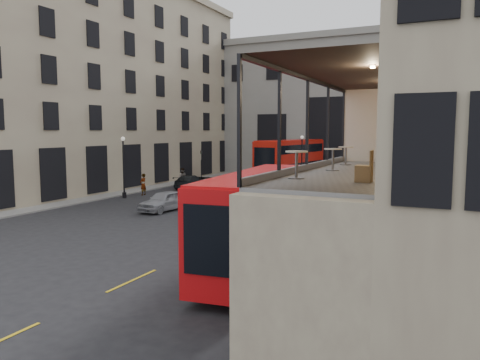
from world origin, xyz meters
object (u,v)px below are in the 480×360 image
at_px(car_b, 353,184).
at_px(pedestrian_e, 143,184).
at_px(cafe_chair_a, 364,172).
at_px(traffic_light_far, 201,164).
at_px(cafe_chair_b, 390,163).
at_px(car_c, 190,182).
at_px(car_a, 164,201).
at_px(street_lamp_a, 124,171).
at_px(bus_near, 259,216).
at_px(cafe_chair_c, 394,162).
at_px(cyclist, 266,198).
at_px(bicycle, 254,201).
at_px(pedestrian_b, 278,175).
at_px(bus_far, 291,159).
at_px(traffic_light_near, 270,187).
at_px(cafe_chair_d, 389,158).
at_px(pedestrian_c, 322,179).
at_px(pedestrian_a, 183,178).
at_px(cafe_table_mid, 333,156).
at_px(street_lamp_b, 302,163).
at_px(cafe_table_far, 346,153).
at_px(cafe_table_near, 297,160).
at_px(pedestrian_d, 429,180).

distance_m(car_b, pedestrian_e, 19.76).
bearing_deg(car_b, pedestrian_e, -145.38).
bearing_deg(cafe_chair_a, traffic_light_far, 125.97).
bearing_deg(cafe_chair_b, pedestrian_e, 140.70).
bearing_deg(car_c, car_a, 104.79).
height_order(street_lamp_a, bus_near, street_lamp_a).
bearing_deg(cafe_chair_c, cyclist, 122.99).
xyz_separation_m(bicycle, pedestrian_b, (-4.30, 16.79, 0.38)).
height_order(bus_far, cafe_chair_a, cafe_chair_a).
relative_size(traffic_light_near, car_c, 0.79).
distance_m(bus_far, cyclist, 16.45).
bearing_deg(cafe_chair_d, pedestrian_c, 109.70).
xyz_separation_m(pedestrian_a, cafe_chair_d, (23.68, -23.59, 3.88)).
height_order(bus_near, car_c, bus_near).
bearing_deg(car_b, cafe_chair_b, -73.58).
xyz_separation_m(bus_far, cafe_table_mid, (13.16, -34.16, 2.33)).
height_order(street_lamp_a, cafe_chair_d, cafe_chair_d).
relative_size(bicycle, cafe_chair_c, 1.90).
bearing_deg(bicycle, car_a, 150.38).
bearing_deg(street_lamp_b, cafe_table_far, -69.57).
height_order(street_lamp_a, cafe_chair_b, cafe_chair_b).
relative_size(cafe_chair_a, cafe_chair_c, 0.91).
height_order(cafe_table_far, cafe_chair_a, cafe_chair_a).
height_order(pedestrian_e, cafe_chair_c, cafe_chair_c).
relative_size(pedestrian_e, cafe_table_mid, 2.82).
relative_size(cyclist, cafe_chair_c, 1.84).
height_order(pedestrian_c, cafe_table_far, cafe_table_far).
bearing_deg(cyclist, cafe_chair_d, -153.63).
distance_m(bicycle, cafe_table_near, 23.85).
relative_size(bicycle, pedestrian_b, 1.00).
distance_m(car_c, pedestrian_b, 10.85).
xyz_separation_m(traffic_light_near, pedestrian_e, (-15.57, 8.14, -1.44)).
xyz_separation_m(pedestrian_d, cafe_chair_d, (0.31, -32.35, 3.89)).
distance_m(traffic_light_far, cafe_chair_c, 35.30).
distance_m(pedestrian_d, cafe_chair_c, 35.07).
bearing_deg(pedestrian_c, pedestrian_e, 13.95).
bearing_deg(pedestrian_a, cafe_table_mid, -74.80).
distance_m(traffic_light_near, car_c, 20.23).
xyz_separation_m(car_b, cafe_table_near, (5.31, -33.17, 4.36)).
height_order(bicycle, cafe_chair_d, cafe_chair_d).
relative_size(street_lamp_a, cafe_table_mid, 7.63).
height_order(street_lamp_b, pedestrian_b, street_lamp_b).
xyz_separation_m(bus_far, car_c, (-7.92, -8.16, -2.03)).
height_order(bus_far, cafe_table_mid, cafe_table_mid).
bearing_deg(car_a, cafe_chair_c, -31.17).
height_order(car_c, pedestrian_d, pedestrian_d).
height_order(cafe_table_near, cafe_chair_c, cafe_chair_c).
relative_size(traffic_light_near, bicycle, 2.33).
relative_size(pedestrian_a, cafe_table_near, 2.73).
height_order(pedestrian_b, cafe_table_mid, cafe_table_mid).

